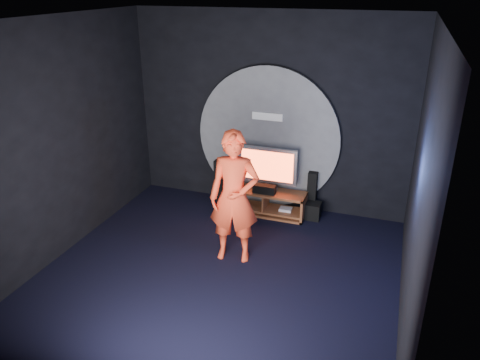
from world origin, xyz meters
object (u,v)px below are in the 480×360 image
Objects in this scene: tower_speaker_right at (312,193)px; subwoofer at (313,211)px; tower_speaker_left at (219,180)px; player at (234,198)px; media_console at (266,204)px; tv at (267,167)px.

subwoofer is (0.07, -0.20, -0.25)m from tower_speaker_right.
tower_speaker_left is 2.17m from player.
tv is (-0.01, 0.07, 0.69)m from media_console.
tv is 0.95m from tower_speaker_right.
tower_speaker_right is 0.40× the size of player.
subwoofer is at bearing -5.97° from tower_speaker_left.
tower_speaker_right is (0.78, 0.23, -0.48)m from tv.
subwoofer is at bearing 2.17° from tv.
tv reaches higher than tower_speaker_left.
tower_speaker_left is at bearing -179.80° from tower_speaker_right.
subwoofer is at bearing 51.84° from player.
media_console is 0.69m from tv.
subwoofer is (0.85, 0.03, -0.74)m from tv.
tv reaches higher than tower_speaker_right.
tower_speaker_right is 2.11m from player.
player is (-0.89, -1.65, 0.86)m from subwoofer.
tower_speaker_right is at bearing 56.29° from player.
tower_speaker_left is 1.88m from subwoofer.
player is at bearing -62.25° from tower_speaker_left.
player is at bearing -113.90° from tower_speaker_right.
player reaches higher than subwoofer.
media_console is at bearing -84.15° from tv.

